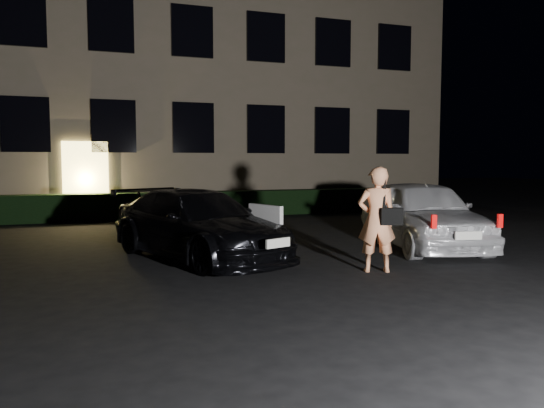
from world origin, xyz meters
name	(u,v)px	position (x,y,z in m)	size (l,w,h in m)	color
ground	(334,287)	(0.00, 0.00, 0.00)	(80.00, 80.00, 0.00)	black
building	(174,59)	(0.00, 14.99, 6.00)	(20.00, 8.11, 12.00)	#736852
hedge	(197,204)	(0.00, 10.50, 0.42)	(15.00, 0.70, 0.85)	black
sedan	(198,224)	(-1.44, 3.03, 0.66)	(3.36, 4.91, 1.32)	black
hatch	(422,214)	(3.40, 2.68, 0.74)	(2.68, 4.64, 1.48)	silver
man	(377,219)	(1.17, 0.77, 0.90)	(0.76, 0.63, 1.79)	#F99F6C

